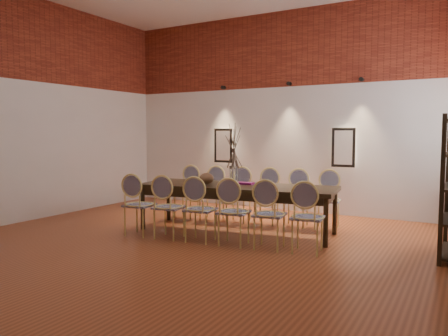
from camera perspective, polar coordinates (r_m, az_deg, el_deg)
The scene contains 27 objects.
floor at distance 6.10m, azimuth -5.40°, elevation -10.47°, with size 7.00×7.00×0.02m, color #964723.
wall_back at distance 9.05m, azimuth 7.56°, elevation 7.26°, with size 7.00×0.10×4.00m, color silver.
wall_left at distance 8.46m, azimuth -25.82°, elevation 7.03°, with size 0.10×7.00×4.00m, color silver.
brick_band_back at distance 9.13m, azimuth 7.48°, elevation 15.14°, with size 7.00×0.02×1.50m, color maroon.
brick_band_left at distance 8.55m, azimuth -25.85°, elevation 15.45°, with size 0.02×7.00×1.50m, color maroon.
niche_left at distance 9.51m, azimuth -0.00°, elevation 2.95°, with size 0.36×0.06×0.66m, color #FFEAC6.
niche_right at distance 8.54m, azimuth 15.38°, elevation 2.60°, with size 0.36×0.06×0.66m, color #FFEAC6.
spot_fixture_left at distance 9.53m, azimuth -0.09°, elevation 10.48°, with size 0.08×0.08×0.10m, color black.
spot_fixture_mid at distance 8.90m, azimuth 8.50°, elevation 10.85°, with size 0.08×0.08×0.10m, color black.
spot_fixture_right at distance 8.50m, azimuth 17.51°, elevation 10.99°, with size 0.08×0.08×0.10m, color black.
dining_table at distance 6.97m, azimuth 1.62°, elevation -5.31°, with size 3.11×1.00×0.75m, color #30200F.
chair_near_a at distance 6.86m, azimuth -10.97°, elevation -4.75°, with size 0.44×0.44×0.94m, color #E7D478, non-canonical shape.
chair_near_b at distance 6.59m, azimuth -7.19°, elevation -5.09°, with size 0.44×0.44×0.94m, color #E7D478, non-canonical shape.
chair_near_c at distance 6.35m, azimuth -3.10°, elevation -5.42°, with size 0.44×0.44×0.94m, color #E7D478, non-canonical shape.
chair_near_d at distance 6.15m, azimuth 1.29°, elevation -5.75°, with size 0.44×0.44×0.94m, color #E7D478, non-canonical shape.
chair_near_e at distance 5.98m, azimuth 5.95°, elevation -6.06°, with size 0.44×0.44×0.94m, color #E7D478, non-canonical shape.
chair_near_f at distance 5.86m, azimuth 10.85°, elevation -6.35°, with size 0.44×0.44×0.94m, color #E7D478, non-canonical shape.
chair_far_a at distance 8.19m, azimuth -4.93°, elevation -3.17°, with size 0.44×0.44×0.94m, color #E7D478, non-canonical shape.
chair_far_b at distance 7.97m, azimuth -1.61°, elevation -3.37°, with size 0.44×0.44×0.94m, color #E7D478, non-canonical shape.
chair_far_c at distance 7.77m, azimuth 1.89°, elevation -3.57°, with size 0.44×0.44×0.94m, color #E7D478, non-canonical shape.
chair_far_d at distance 7.60m, azimuth 5.56°, elevation -3.77°, with size 0.44×0.44×0.94m, color #E7D478, non-canonical shape.
chair_far_e at distance 7.47m, azimuth 9.38°, elevation -3.96°, with size 0.44×0.44×0.94m, color #E7D478, non-canonical shape.
chair_far_f at distance 7.37m, azimuth 13.32°, elevation -4.14°, with size 0.44×0.44×0.94m, color #E7D478, non-canonical shape.
vase at distance 6.92m, azimuth 1.28°, elevation -0.99°, with size 0.14×0.14×0.30m, color silver.
dried_branches at distance 6.89m, azimuth 1.29°, elevation 2.73°, with size 0.50×0.50×0.70m, color #4B3A2C, non-canonical shape.
bowl at distance 7.06m, azimuth -2.31°, elevation -1.38°, with size 0.24×0.24×0.18m, color brown.
book at distance 7.05m, azimuth 2.79°, elevation -2.00°, with size 0.26×0.18×0.03m, color #7E1358.
Camera 1 is at (3.38, -4.83, 1.58)m, focal length 35.00 mm.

